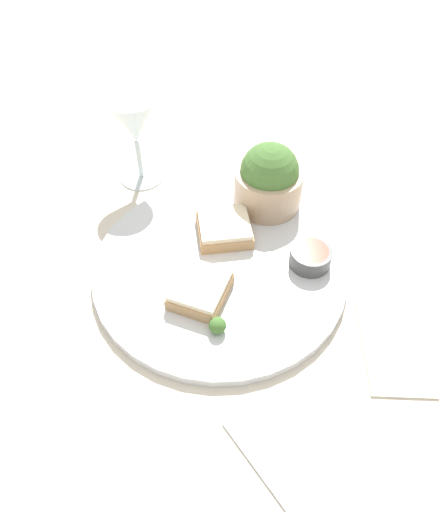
% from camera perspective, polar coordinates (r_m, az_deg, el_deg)
% --- Properties ---
extents(ground_plane, '(4.00, 4.00, 0.00)m').
position_cam_1_polar(ground_plane, '(0.71, 0.00, -1.80)').
color(ground_plane, beige).
extents(dinner_plate, '(0.35, 0.35, 0.01)m').
position_cam_1_polar(dinner_plate, '(0.70, 0.00, -1.44)').
color(dinner_plate, silver).
rests_on(dinner_plate, ground_plane).
extents(salad_bowl, '(0.10, 0.10, 0.11)m').
position_cam_1_polar(salad_bowl, '(0.76, 5.64, 8.68)').
color(salad_bowl, tan).
rests_on(salad_bowl, dinner_plate).
extents(sauce_ramekin, '(0.06, 0.06, 0.03)m').
position_cam_1_polar(sauce_ramekin, '(0.70, 10.36, 0.00)').
color(sauce_ramekin, '#4C4C4C').
rests_on(sauce_ramekin, dinner_plate).
extents(cheese_toast_near, '(0.10, 0.10, 0.03)m').
position_cam_1_polar(cheese_toast_near, '(0.73, 0.56, 3.21)').
color(cheese_toast_near, tan).
rests_on(cheese_toast_near, dinner_plate).
extents(cheese_toast_far, '(0.10, 0.10, 0.03)m').
position_cam_1_polar(cheese_toast_far, '(0.65, -2.20, -3.85)').
color(cheese_toast_far, tan).
rests_on(cheese_toast_far, dinner_plate).
extents(wine_glass, '(0.08, 0.08, 0.15)m').
position_cam_1_polar(wine_glass, '(0.80, -9.78, 14.79)').
color(wine_glass, silver).
rests_on(wine_glass, ground_plane).
extents(garnish, '(0.02, 0.02, 0.02)m').
position_cam_1_polar(garnish, '(0.62, -0.23, -7.94)').
color(garnish, '#477533').
rests_on(garnish, dinner_plate).
extents(napkin, '(0.20, 0.20, 0.01)m').
position_cam_1_polar(napkin, '(0.68, 22.19, -9.58)').
color(napkin, beige).
rests_on(napkin, ground_plane).
extents(fork, '(0.02, 0.20, 0.01)m').
position_cam_1_polar(fork, '(0.57, 7.13, -25.84)').
color(fork, silver).
rests_on(fork, ground_plane).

